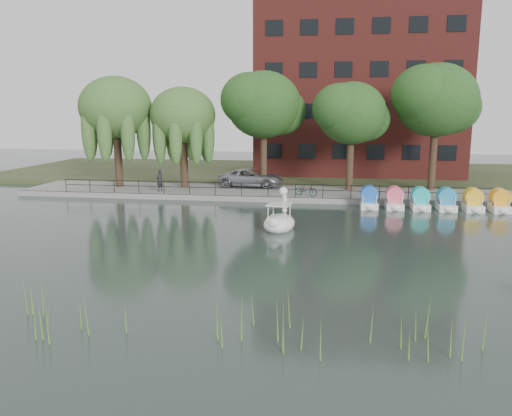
% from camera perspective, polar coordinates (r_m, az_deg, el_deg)
% --- Properties ---
extents(ground_plane, '(120.00, 120.00, 0.00)m').
position_cam_1_polar(ground_plane, '(24.12, -2.62, -4.78)').
color(ground_plane, '#35413C').
extents(promenade, '(40.00, 6.00, 0.40)m').
position_cam_1_polar(promenade, '(39.54, 1.90, 1.71)').
color(promenade, gray).
rests_on(promenade, ground_plane).
extents(kerb, '(40.00, 0.25, 0.40)m').
position_cam_1_polar(kerb, '(36.65, 1.36, 0.98)').
color(kerb, gray).
rests_on(kerb, ground_plane).
extents(land_strip, '(60.00, 22.00, 0.36)m').
position_cam_1_polar(land_strip, '(53.34, 3.69, 4.06)').
color(land_strip, '#47512D').
rests_on(land_strip, ground_plane).
extents(railing, '(32.00, 0.05, 1.00)m').
position_cam_1_polar(railing, '(36.70, 1.40, 2.48)').
color(railing, black).
rests_on(railing, promenade).
extents(apartment_building, '(20.00, 10.07, 18.00)m').
position_cam_1_polar(apartment_building, '(52.86, 11.61, 13.77)').
color(apartment_building, '#4C1E16').
rests_on(apartment_building, land_strip).
extents(willow_left, '(5.88, 5.88, 9.01)m').
position_cam_1_polar(willow_left, '(43.02, -15.75, 10.98)').
color(willow_left, '#473323').
rests_on(willow_left, promenade).
extents(willow_mid, '(5.32, 5.32, 8.15)m').
position_cam_1_polar(willow_mid, '(41.56, -8.37, 10.42)').
color(willow_mid, '#473323').
rests_on(willow_mid, promenade).
extents(broadleaf_center, '(6.00, 6.00, 9.25)m').
position_cam_1_polar(broadleaf_center, '(41.15, 0.89, 11.66)').
color(broadleaf_center, '#473323').
rests_on(broadleaf_center, promenade).
extents(broadleaf_right, '(5.40, 5.40, 8.32)m').
position_cam_1_polar(broadleaf_right, '(40.29, 10.87, 10.53)').
color(broadleaf_right, '#473323').
rests_on(broadleaf_right, promenade).
extents(broadleaf_far, '(6.30, 6.30, 9.71)m').
position_cam_1_polar(broadleaf_far, '(42.03, 19.94, 11.47)').
color(broadleaf_far, '#473323').
rests_on(broadleaf_far, promenade).
extents(minivan, '(3.09, 6.26, 1.71)m').
position_cam_1_polar(minivan, '(41.52, -0.56, 3.62)').
color(minivan, gray).
rests_on(minivan, promenade).
extents(bicycle, '(1.10, 1.82, 1.00)m').
position_cam_1_polar(bicycle, '(37.20, 5.73, 2.17)').
color(bicycle, gray).
rests_on(bicycle, promenade).
extents(pedestrian, '(0.75, 0.85, 1.98)m').
position_cam_1_polar(pedestrian, '(39.82, -10.96, 3.31)').
color(pedestrian, black).
rests_on(pedestrian, promenade).
extents(swan_boat, '(2.07, 2.90, 2.28)m').
position_cam_1_polar(swan_boat, '(28.28, 2.71, -1.39)').
color(swan_boat, white).
rests_on(swan_boat, ground_plane).
extents(pedal_boat_row, '(11.35, 1.70, 1.40)m').
position_cam_1_polar(pedal_boat_row, '(35.98, 20.92, 0.73)').
color(pedal_boat_row, white).
rests_on(pedal_boat_row, ground_plane).
extents(reed_bank, '(24.00, 2.40, 1.20)m').
position_cam_1_polar(reed_bank, '(14.75, -2.19, -12.74)').
color(reed_bank, '#669938').
rests_on(reed_bank, ground_plane).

